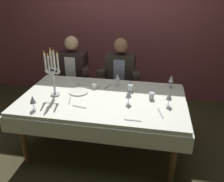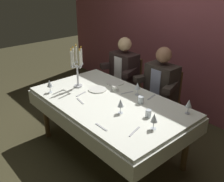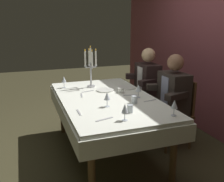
% 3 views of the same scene
% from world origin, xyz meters
% --- Properties ---
extents(ground_plane, '(12.00, 12.00, 0.00)m').
position_xyz_m(ground_plane, '(0.00, 0.00, 0.00)').
color(ground_plane, '#3C3822').
extents(back_wall, '(6.00, 0.12, 2.70)m').
position_xyz_m(back_wall, '(0.00, 1.66, 1.35)').
color(back_wall, '#88434A').
rests_on(back_wall, ground_plane).
extents(dining_table, '(1.94, 1.14, 0.74)m').
position_xyz_m(dining_table, '(0.00, 0.00, 0.62)').
color(dining_table, white).
rests_on(dining_table, ground_plane).
extents(candelabra, '(0.19, 0.19, 0.57)m').
position_xyz_m(candelabra, '(-0.57, -0.05, 1.01)').
color(candelabra, silver).
rests_on(candelabra, dining_table).
extents(dinner_plate_0, '(0.24, 0.24, 0.01)m').
position_xyz_m(dinner_plate_0, '(-0.32, 0.08, 0.75)').
color(dinner_plate_0, white).
rests_on(dinner_plate_0, dining_table).
extents(dinner_plate_1, '(0.24, 0.24, 0.01)m').
position_xyz_m(dinner_plate_1, '(-0.33, 0.39, 0.75)').
color(dinner_plate_1, white).
rests_on(dinner_plate_1, dining_table).
extents(wine_glass_0, '(0.07, 0.07, 0.16)m').
position_xyz_m(wine_glass_0, '(0.79, 0.43, 0.85)').
color(wine_glass_0, silver).
rests_on(wine_glass_0, dining_table).
extents(wine_glass_1, '(0.07, 0.07, 0.16)m').
position_xyz_m(wine_glass_1, '(0.12, 0.36, 0.85)').
color(wine_glass_1, silver).
rests_on(wine_glass_1, dining_table).
extents(wine_glass_2, '(0.07, 0.07, 0.16)m').
position_xyz_m(wine_glass_2, '(0.75, -0.08, 0.85)').
color(wine_glass_2, silver).
rests_on(wine_glass_2, dining_table).
extents(wine_glass_3, '(0.07, 0.07, 0.16)m').
position_xyz_m(wine_glass_3, '(0.31, -0.11, 0.86)').
color(wine_glass_3, silver).
rests_on(wine_glass_3, dining_table).
extents(wine_glass_4, '(0.07, 0.07, 0.16)m').
position_xyz_m(wine_glass_4, '(-0.65, -0.41, 0.86)').
color(wine_glass_4, silver).
rests_on(wine_glass_4, dining_table).
extents(water_tumbler_0, '(0.07, 0.07, 0.08)m').
position_xyz_m(water_tumbler_0, '(0.30, 0.22, 0.78)').
color(water_tumbler_0, silver).
rests_on(water_tumbler_0, dining_table).
extents(water_tumbler_1, '(0.06, 0.06, 0.08)m').
position_xyz_m(water_tumbler_1, '(0.56, 0.06, 0.78)').
color(water_tumbler_1, silver).
rests_on(water_tumbler_1, dining_table).
extents(coffee_cup_0, '(0.13, 0.12, 0.06)m').
position_xyz_m(coffee_cup_0, '(-0.16, 0.24, 0.77)').
color(coffee_cup_0, white).
rests_on(coffee_cup_0, dining_table).
extents(fork_0, '(0.06, 0.17, 0.01)m').
position_xyz_m(fork_0, '(-0.00, 0.30, 0.74)').
color(fork_0, '#B7B7BC').
rests_on(fork_0, dining_table).
extents(fork_1, '(0.17, 0.05, 0.01)m').
position_xyz_m(fork_1, '(-0.20, -0.27, 0.74)').
color(fork_1, '#B7B7BC').
rests_on(fork_1, dining_table).
extents(fork_2, '(0.06, 0.17, 0.01)m').
position_xyz_m(fork_2, '(-0.35, -0.16, 0.74)').
color(fork_2, '#B7B7BC').
rests_on(fork_2, dining_table).
extents(knife_3, '(0.07, 0.19, 0.01)m').
position_xyz_m(knife_3, '(0.66, -0.25, 0.74)').
color(knife_3, '#B7B7BC').
rests_on(knife_3, dining_table).
extents(fork_4, '(0.17, 0.02, 0.01)m').
position_xyz_m(fork_4, '(0.40, -0.44, 0.74)').
color(fork_4, '#B7B7BC').
rests_on(fork_4, dining_table).
extents(spoon_5, '(0.05, 0.17, 0.01)m').
position_xyz_m(spoon_5, '(0.29, 0.43, 0.74)').
color(spoon_5, '#B7B7BC').
rests_on(spoon_5, dining_table).
extents(seated_diner_0, '(0.63, 0.48, 1.24)m').
position_xyz_m(seated_diner_0, '(-0.66, 0.89, 0.74)').
color(seated_diner_0, brown).
rests_on(seated_diner_0, ground_plane).
extents(seated_diner_1, '(0.63, 0.48, 1.24)m').
position_xyz_m(seated_diner_1, '(0.08, 0.89, 0.74)').
color(seated_diner_1, brown).
rests_on(seated_diner_1, ground_plane).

